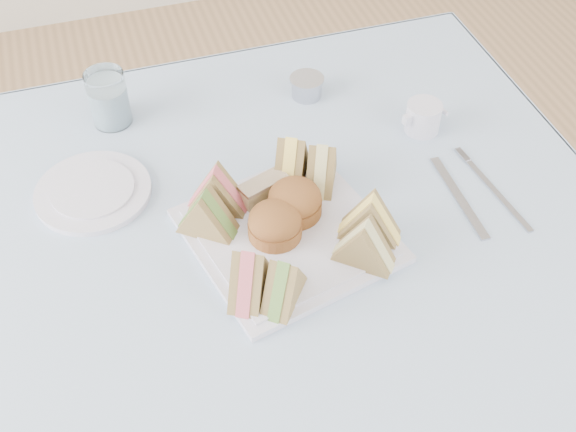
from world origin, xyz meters
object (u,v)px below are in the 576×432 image
object	(u,v)px
table	(302,360)
serving_plate	(288,235)
water_glass	(108,98)
creamer_jug	(423,117)

from	to	relation	value
table	serving_plate	size ratio (longest dim) A/B	3.19
water_glass	creamer_jug	distance (m)	0.56
table	creamer_jug	xyz separation A→B (m)	(0.28, 0.17, 0.40)
table	water_glass	distance (m)	0.61
table	serving_plate	world-z (taller)	serving_plate
serving_plate	table	bearing A→B (deg)	-3.35
water_glass	creamer_jug	size ratio (longest dim) A/B	1.64
serving_plate	water_glass	distance (m)	0.43
serving_plate	creamer_jug	bearing A→B (deg)	16.69
table	serving_plate	xyz separation A→B (m)	(-0.03, -0.01, 0.38)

